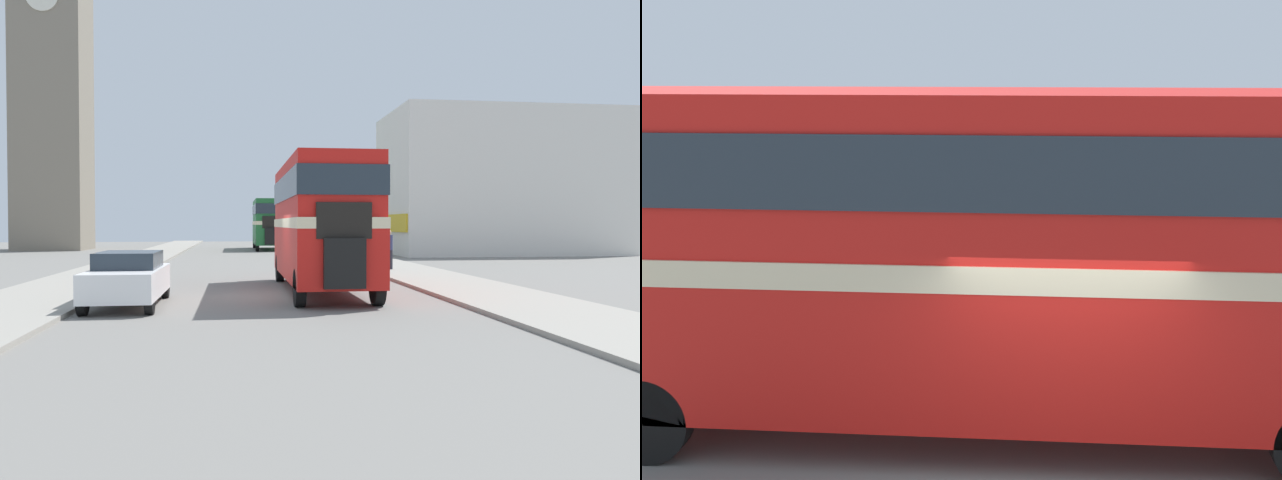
% 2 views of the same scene
% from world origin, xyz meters
% --- Properties ---
extents(sidewalk_right, '(3.50, 120.00, 0.12)m').
position_xyz_m(sidewalk_right, '(6.75, 0.00, 0.06)').
color(sidewalk_right, gray).
rests_on(sidewalk_right, ground_plane).
extents(double_decker_bus, '(2.44, 9.38, 4.17)m').
position_xyz_m(double_decker_bus, '(1.74, 1.03, 2.47)').
color(double_decker_bus, red).
rests_on(double_decker_bus, ground_plane).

